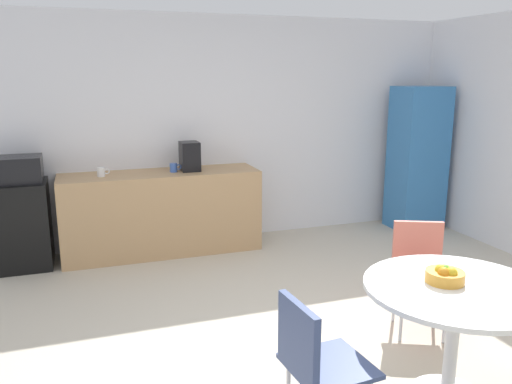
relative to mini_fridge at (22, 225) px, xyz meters
The scene contains 13 objects.
ground_plane 3.41m from the mini_fridge, 51.71° to the right, with size 6.00×6.00×0.00m, color beige.
wall_back 2.29m from the mini_fridge, ahead, with size 6.00×0.10×2.60m, color silver.
counter_block 1.42m from the mini_fridge, ahead, with size 2.14×0.60×0.90m, color tan.
mini_fridge is the anchor object (origin of this frame).
microwave 0.57m from the mini_fridge, ahead, with size 0.48×0.38×0.26m, color black.
locker_cabinet 4.67m from the mini_fridge, ahead, with size 0.60×0.50×1.79m, color #3372B2.
round_table 4.21m from the mini_fridge, 51.20° to the right, with size 1.07×1.07×0.74m.
chair_coral 3.86m from the mini_fridge, 38.48° to the right, with size 0.55×0.55×0.83m.
chair_navy 3.75m from the mini_fridge, 63.40° to the right, with size 0.45×0.45×0.83m.
fruit_bowl 4.14m from the mini_fridge, 51.00° to the right, with size 0.23×0.23×0.11m.
mug_white 1.65m from the mini_fridge, ahead, with size 0.13×0.08×0.09m.
mug_green 0.95m from the mini_fridge, ahead, with size 0.13×0.08×0.09m.
coffee_maker 1.85m from the mini_fridge, ahead, with size 0.20×0.24×0.32m, color black.
Camera 1 is at (-1.48, -2.91, 1.95)m, focal length 36.34 mm.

